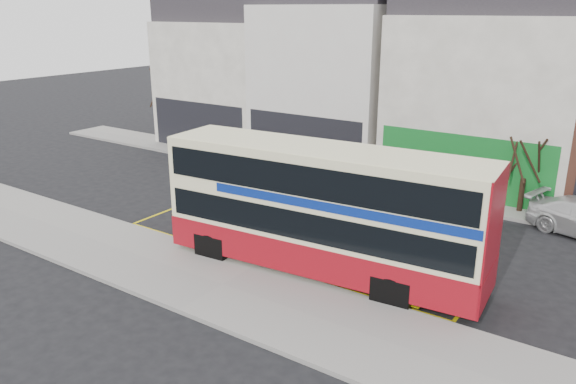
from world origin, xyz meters
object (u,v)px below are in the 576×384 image
Objects in this scene: car_grey at (411,187)px; street_tree_right at (528,148)px; car_silver at (270,161)px; bus_stop_post at (183,199)px; street_tree_left at (165,77)px; double_decker_bus at (323,209)px.

car_grey is 0.91× the size of street_tree_right.
car_silver is 1.03× the size of car_grey.
car_grey is (5.12, 10.02, -1.22)m from bus_stop_post.
bus_stop_post is 0.45× the size of street_tree_left.
street_tree_right is (4.76, 1.07, 2.37)m from car_grey.
street_tree_left is at bearing 176.31° from street_tree_right.
street_tree_right is (9.88, 11.09, 1.15)m from bus_stop_post.
street_tree_left is 23.93m from street_tree_right.
street_tree_right is at bearing 54.95° from bus_stop_post.
bus_stop_post is at bearing -42.14° from street_tree_left.
street_tree_left is 1.44× the size of street_tree_right.
double_decker_bus is 1.76× the size of street_tree_left.
double_decker_bus is 2.71× the size of car_silver.
car_silver is at bearing 129.83° from double_decker_bus.
street_tree_right is at bearing 62.44° from double_decker_bus.
car_silver is 0.65× the size of street_tree_left.
street_tree_right is (13.10, 1.07, 2.32)m from car_silver.
double_decker_bus is at bearing 16.86° from bus_stop_post.
double_decker_bus is at bearing 178.41° from car_grey.
car_silver is at bearing -175.33° from street_tree_right.
street_tree_left reaches higher than bus_stop_post.
bus_stop_post reaches higher than car_silver.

